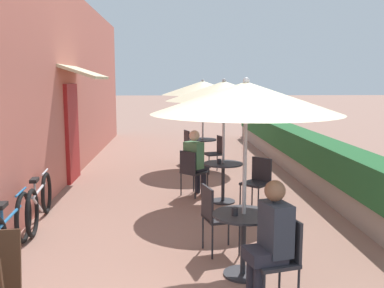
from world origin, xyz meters
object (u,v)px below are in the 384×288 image
at_px(seated_patron_near_right, 270,238).
at_px(cafe_chair_far_right, 216,151).
at_px(patio_umbrella_mid, 224,91).
at_px(cafe_chair_near_left, 215,213).
at_px(coffee_cup_mid, 219,161).
at_px(patio_umbrella_near, 246,98).
at_px(coffee_cup_near, 235,211).
at_px(patio_umbrella_far, 203,88).
at_px(cafe_chair_far_left, 191,143).
at_px(cafe_chair_mid_left, 192,169).
at_px(patio_table_far, 203,148).
at_px(patio_table_mid, 223,175).
at_px(bicycle_leaning, 11,230).
at_px(bicycle_second, 40,201).
at_px(cafe_chair_near_right, 280,254).
at_px(cafe_chair_mid_right, 258,179).
at_px(patio_table_near, 243,233).

xyz_separation_m(seated_patron_near_right, cafe_chair_far_right, (0.12, 6.11, -0.17)).
height_order(seated_patron_near_right, patio_umbrella_mid, patio_umbrella_mid).
xyz_separation_m(cafe_chair_near_left, coffee_cup_mid, (0.29, 2.20, 0.24)).
bearing_deg(patio_umbrella_near, coffee_cup_near, -154.92).
xyz_separation_m(patio_umbrella_far, cafe_chair_far_left, (-0.28, 0.63, -1.47)).
distance_m(coffee_cup_mid, cafe_chair_far_left, 3.88).
distance_m(cafe_chair_near_left, cafe_chair_mid_left, 2.72).
relative_size(patio_table_far, patio_umbrella_far, 0.32).
distance_m(coffee_cup_mid, cafe_chair_far_right, 2.61).
height_order(seated_patron_near_right, coffee_cup_mid, seated_patron_near_right).
xyz_separation_m(patio_table_mid, patio_table_far, (-0.14, 3.14, 0.00)).
relative_size(bicycle_leaning, bicycle_second, 1.01).
xyz_separation_m(cafe_chair_near_right, cafe_chair_mid_right, (0.42, 3.15, 0.00)).
distance_m(patio_umbrella_far, bicycle_leaning, 6.35).
bearing_deg(cafe_chair_mid_left, cafe_chair_far_right, 116.37).
xyz_separation_m(cafe_chair_mid_left, patio_umbrella_far, (0.41, 2.71, 1.47)).
height_order(patio_table_mid, bicycle_second, bicycle_second).
xyz_separation_m(patio_umbrella_near, cafe_chair_near_right, (0.25, -0.65, -1.47)).
relative_size(patio_table_mid, patio_umbrella_far, 0.32).
height_order(patio_table_near, cafe_chair_mid_left, cafe_chair_mid_left).
bearing_deg(cafe_chair_far_right, patio_table_near, 160.02).
height_order(patio_table_near, cafe_chair_near_left, cafe_chair_near_left).
bearing_deg(cafe_chair_mid_left, patio_umbrella_near, -38.34).
bearing_deg(patio_umbrella_near, bicycle_leaning, 168.04).
relative_size(patio_table_near, bicycle_second, 0.40).
bearing_deg(bicycle_second, patio_table_near, -39.79).
relative_size(cafe_chair_near_right, patio_table_far, 1.22).
bearing_deg(patio_umbrella_mid, cafe_chair_near_left, -99.27).
bearing_deg(cafe_chair_far_left, seated_patron_near_right, -13.87).
bearing_deg(patio_umbrella_near, cafe_chair_near_right, -69.02).
height_order(patio_table_far, patio_umbrella_far, patio_umbrella_far).
distance_m(patio_table_near, patio_umbrella_mid, 3.29).
height_order(cafe_chair_mid_left, patio_umbrella_far, patio_umbrella_far).
bearing_deg(seated_patron_near_right, patio_umbrella_mid, -14.40).
bearing_deg(patio_umbrella_mid, patio_umbrella_far, 92.53).
bearing_deg(patio_umbrella_far, cafe_chair_near_left, -92.46).
xyz_separation_m(patio_umbrella_mid, cafe_chair_far_left, (-0.42, 3.78, -1.47)).
distance_m(cafe_chair_mid_right, cafe_chair_far_left, 4.31).
relative_size(patio_table_mid, cafe_chair_mid_left, 0.82).
relative_size(coffee_cup_mid, patio_table_far, 0.13).
bearing_deg(patio_table_near, cafe_chair_far_left, 92.49).
relative_size(cafe_chair_near_left, cafe_chair_far_right, 1.00).
xyz_separation_m(patio_umbrella_near, patio_umbrella_far, (-0.01, 6.07, 0.00)).
bearing_deg(bicycle_leaning, patio_umbrella_near, -15.93).
height_order(cafe_chair_mid_left, cafe_chair_far_left, same).
height_order(cafe_chair_mid_right, patio_table_far, cafe_chair_mid_right).
distance_m(cafe_chair_mid_right, coffee_cup_mid, 0.76).
xyz_separation_m(coffee_cup_near, coffee_cup_mid, (0.15, 2.90, 0.00)).
bearing_deg(seated_patron_near_right, bicycle_leaning, 51.89).
bearing_deg(cafe_chair_near_left, cafe_chair_mid_left, 168.98).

